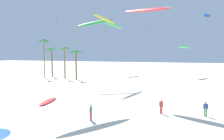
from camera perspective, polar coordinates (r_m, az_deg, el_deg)
The scene contains 14 objects.
palm_tree_0 at distance 56.49m, azimuth -19.35°, elevation 7.05°, with size 4.16×4.39×10.76m.
palm_tree_1 at distance 59.04m, azimuth -17.30°, elevation 4.95°, with size 4.03×3.86×8.52m.
palm_tree_2 at distance 53.45m, azimuth -13.73°, elevation 4.99°, with size 3.94×4.00×8.62m.
palm_tree_3 at distance 50.83m, azimuth -10.57°, elevation 4.31°, with size 4.88×4.41×7.76m.
flying_kite_0 at distance 58.12m, azimuth 26.12°, elevation 14.20°, with size 2.99×11.58×17.70m.
flying_kite_2 at distance 28.41m, azimuth 10.05°, elevation 16.97°, with size 7.56×5.72×13.44m.
flying_kite_3 at distance 41.70m, azimuth -5.01°, elevation 13.67°, with size 6.88×6.53×14.56m.
flying_kite_5 at distance 67.84m, azimuth 0.54°, elevation 12.99°, with size 6.51×13.04×17.43m.
flying_kite_6 at distance 41.36m, azimuth -2.19°, elevation 14.75°, with size 3.67×7.38×14.80m.
flying_kite_9 at distance 60.25m, azimuth 20.43°, elevation 6.24°, with size 4.22×7.29×8.88m.
grounded_kite_1 at distance 28.52m, azimuth -18.24°, elevation -8.68°, with size 1.95×4.66×0.28m.
person_foreground_walker at distance 19.92m, azimuth -6.22°, elevation -12.16°, with size 0.21×0.51×1.60m.
person_near_left at distance 23.29m, azimuth 25.81°, elevation -10.06°, with size 0.49×0.28×1.63m.
person_far_watcher at distance 22.63m, azimuth 14.24°, elevation -10.17°, with size 0.47×0.31×1.63m.
Camera 1 is at (6.91, -1.19, 6.69)m, focal length 31.14 mm.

